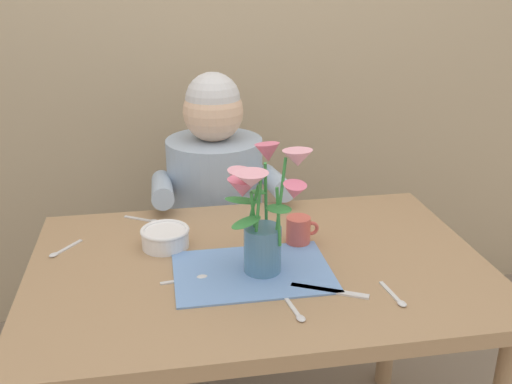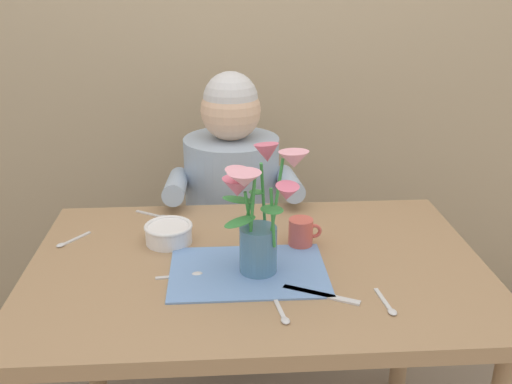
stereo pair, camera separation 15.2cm
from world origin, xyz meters
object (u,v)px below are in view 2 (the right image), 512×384
object	(u,v)px
flower_vase	(258,211)
seated_person	(233,226)
tea_cup	(301,233)
ceramic_bowl	(169,233)
dinner_knife	(321,295)

from	to	relation	value
flower_vase	seated_person	bearing A→B (deg)	94.29
flower_vase	tea_cup	xyz separation A→B (m)	(0.13, 0.14, -0.13)
seated_person	ceramic_bowl	size ratio (longest dim) A/B	8.35
seated_person	ceramic_bowl	world-z (taller)	seated_person
seated_person	ceramic_bowl	distance (m)	0.56
flower_vase	tea_cup	size ratio (longest dim) A/B	3.48
dinner_knife	tea_cup	bearing A→B (deg)	119.54
flower_vase	dinner_knife	xyz separation A→B (m)	(0.14, -0.13, -0.17)
dinner_knife	tea_cup	distance (m)	0.27
seated_person	tea_cup	bearing A→B (deg)	-74.09
flower_vase	ceramic_bowl	world-z (taller)	flower_vase
flower_vase	ceramic_bowl	distance (m)	0.33
flower_vase	dinner_knife	size ratio (longest dim) A/B	1.70
seated_person	tea_cup	size ratio (longest dim) A/B	12.20
ceramic_bowl	tea_cup	xyz separation A→B (m)	(0.37, -0.04, 0.01)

